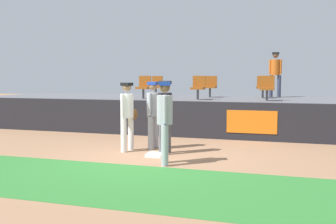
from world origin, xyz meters
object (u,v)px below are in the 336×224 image
Objects in this scene: seat_front_left at (144,86)px; seat_back_right at (263,86)px; seat_back_left at (156,85)px; player_umpire at (165,112)px; first_base at (156,155)px; player_runner_visitor at (153,110)px; seat_front_center at (198,86)px; seat_back_center at (210,85)px; spectator_hooded at (275,71)px; player_coach_visitor at (165,117)px; seat_front_right at (267,87)px; player_fielder_home at (127,112)px.

seat_front_left is 1.00× the size of seat_back_right.
player_umpire is at bearing -68.84° from seat_back_left.
seat_back_left is at bearing 109.10° from first_base.
player_runner_visitor is 3.76m from seat_front_center.
seat_back_left and seat_back_right have the same top height.
player_umpire is 6.11m from seat_back_center.
seat_front_center is at bearing 90.55° from first_base.
player_runner_visitor is 6.98m from spectator_hooded.
spectator_hooded reaches higher than seat_back_center.
seat_back_center reaches higher than player_coach_visitor.
seat_back_center is at bearing 25.71° from spectator_hooded.
seat_back_center is at bearing 179.82° from player_runner_visitor.
seat_front_right is 1.00× the size of seat_front_center.
spectator_hooded reaches higher than player_umpire.
seat_back_right is (1.56, 7.24, 0.55)m from player_coach_visitor.
seat_front_left is 1.00× the size of seat_back_center.
spectator_hooded reaches higher than player_runner_visitor.
seat_front_left is at bearing 180.00° from seat_front_center.
seat_front_right is (1.83, 5.44, 0.55)m from player_coach_visitor.
seat_front_center is (2.05, -0.00, -0.00)m from seat_front_left.
seat_front_left is 4.51m from seat_back_right.
seat_front_left is (0.15, -1.80, 0.00)m from seat_back_left.
player_coach_visitor is at bearing 31.45° from player_runner_visitor.
player_fielder_home is 7.66m from spectator_hooded.
seat_back_left is at bearing 140.63° from seat_front_center.
player_fielder_home is 1.88m from player_coach_visitor.
player_runner_visitor is 5.82m from seat_back_left.
player_umpire is 2.18× the size of seat_front_right.
seat_back_left is 4.28m from seat_back_right.
seat_back_left is (-1.83, 5.50, 0.56)m from player_runner_visitor.
seat_front_left is at bearing -139.54° from seat_back_center.
seat_front_right is at bearing 154.44° from player_fielder_home.
seat_front_right is at bearing 63.61° from first_base.
first_base is 1.43m from player_fielder_home.
seat_front_right reaches higher than player_runner_visitor.
player_umpire is 2.18× the size of seat_front_center.
player_runner_visitor is 1.02× the size of spectator_hooded.
player_coach_visitor is 5.49m from seat_front_center.
seat_back_left reaches higher than player_fielder_home.
first_base is at bearing -167.41° from player_coach_visitor.
seat_back_center is (-2.03, 0.00, 0.00)m from seat_back_right.
seat_front_right is (3.24, 4.21, 0.58)m from player_fielder_home.
player_coach_visitor is at bearing 28.03° from player_umpire.
seat_front_left is at bearing -152.48° from player_fielder_home.
seat_back_right is at bearing 148.21° from player_coach_visitor.
seat_front_center is at bearing -39.37° from seat_back_left.
seat_back_right is at bearing 72.43° from first_base.
spectator_hooded is (2.50, 2.58, 0.55)m from seat_front_center.
player_umpire is 4.85m from seat_front_right.
player_umpire is (0.12, 0.38, 1.02)m from first_base.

